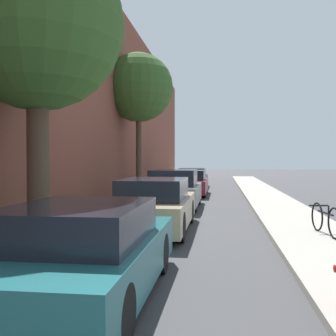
{
  "coord_description": "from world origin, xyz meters",
  "views": [
    {
      "loc": [
        0.78,
        1.24,
        1.83
      ],
      "look_at": [
        -0.66,
        12.21,
        1.58
      ],
      "focal_mm": 43.19,
      "sensor_mm": 36.0,
      "label": 1
    }
  ],
  "objects": [
    {
      "name": "street_tree_far",
      "position": [
        -3.05,
        19.83,
        5.16
      ],
      "size": [
        3.22,
        3.22,
        6.67
      ],
      "color": "#4C3A2B",
      "rests_on": "sidewalk_left"
    },
    {
      "name": "ground_plane",
      "position": [
        0.0,
        16.0,
        0.0
      ],
      "size": [
        120.0,
        120.0,
        0.0
      ],
      "primitive_type": "plane",
      "color": "#3D3D3F"
    },
    {
      "name": "parked_car_maroon",
      "position": [
        -0.89,
        21.58,
        0.62
      ],
      "size": [
        1.92,
        4.23,
        1.28
      ],
      "color": "black",
      "rests_on": "ground"
    },
    {
      "name": "parked_car_black",
      "position": [
        -1.02,
        26.99,
        0.62
      ],
      "size": [
        1.78,
        4.31,
        1.26
      ],
      "color": "black",
      "rests_on": "ground"
    },
    {
      "name": "street_tree_near",
      "position": [
        -2.82,
        8.83,
        4.46
      ],
      "size": [
        3.43,
        3.43,
        6.1
      ],
      "color": "#4C3A2B",
      "rests_on": "sidewalk_left"
    },
    {
      "name": "sidewalk_left",
      "position": [
        -2.9,
        16.0,
        0.06
      ],
      "size": [
        2.0,
        52.0,
        0.12
      ],
      "color": "#9E998E",
      "rests_on": "ground"
    },
    {
      "name": "bicycle",
      "position": [
        3.12,
        10.7,
        0.47
      ],
      "size": [
        0.44,
        1.66,
        0.68
      ],
      "rotation": [
        0.0,
        0.0,
        0.13
      ],
      "color": "black",
      "rests_on": "sidewalk_right"
    },
    {
      "name": "parked_car_grey",
      "position": [
        -0.96,
        16.2,
        0.68
      ],
      "size": [
        1.84,
        4.09,
        1.44
      ],
      "color": "black",
      "rests_on": "ground"
    },
    {
      "name": "parked_car_teal",
      "position": [
        -0.99,
        6.25,
        0.61
      ],
      "size": [
        1.81,
        4.22,
        1.26
      ],
      "color": "black",
      "rests_on": "ground"
    },
    {
      "name": "parked_car_champagne",
      "position": [
        -0.88,
        11.31,
        0.64
      ],
      "size": [
        1.75,
        4.35,
        1.34
      ],
      "color": "black",
      "rests_on": "ground"
    },
    {
      "name": "building_facade_left",
      "position": [
        -4.25,
        16.0,
        4.47
      ],
      "size": [
        0.7,
        52.0,
        8.94
      ],
      "color": "brown",
      "rests_on": "ground"
    },
    {
      "name": "sidewalk_right",
      "position": [
        2.9,
        16.0,
        0.06
      ],
      "size": [
        2.0,
        52.0,
        0.12
      ],
      "color": "#9E998E",
      "rests_on": "ground"
    }
  ]
}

